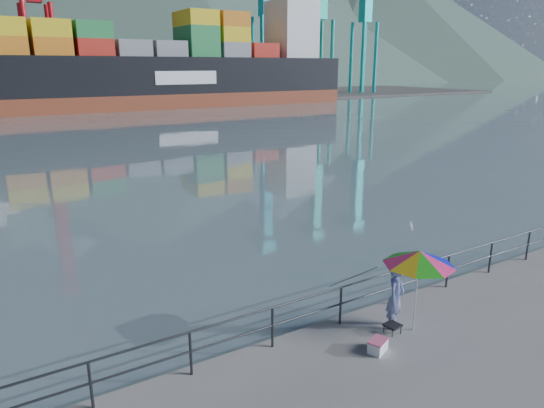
% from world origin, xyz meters
% --- Properties ---
extents(far_dock, '(200.00, 40.00, 0.40)m').
position_xyz_m(far_dock, '(10.00, 93.00, 0.00)').
color(far_dock, '#514F4C').
rests_on(far_dock, ground).
extents(guardrail, '(22.00, 0.06, 1.03)m').
position_xyz_m(guardrail, '(0.00, 1.70, 0.52)').
color(guardrail, '#2D3033').
rests_on(guardrail, ground).
extents(port_cranes, '(116.00, 28.00, 38.40)m').
position_xyz_m(port_cranes, '(31.00, 84.00, 16.00)').
color(port_cranes, red).
rests_on(port_cranes, ground).
extents(container_stacks, '(58.00, 5.40, 7.80)m').
position_xyz_m(container_stacks, '(34.05, 93.28, 3.51)').
color(container_stacks, yellow).
rests_on(container_stacks, ground).
extents(fisherman, '(0.70, 0.60, 1.63)m').
position_xyz_m(fisherman, '(2.04, 0.88, 0.82)').
color(fisherman, navy).
rests_on(fisherman, ground).
extents(beach_umbrella, '(1.90, 1.90, 2.08)m').
position_xyz_m(beach_umbrella, '(2.34, 0.52, 1.90)').
color(beach_umbrella, white).
rests_on(beach_umbrella, ground).
extents(folding_stool, '(0.40, 0.40, 0.23)m').
position_xyz_m(folding_stool, '(1.80, 0.68, 0.12)').
color(folding_stool, black).
rests_on(folding_stool, ground).
extents(cooler_bag, '(0.54, 0.46, 0.27)m').
position_xyz_m(cooler_bag, '(0.93, 0.28, 0.13)').
color(cooler_bag, white).
rests_on(cooler_bag, ground).
extents(fishing_rod, '(0.29, 1.54, 1.10)m').
position_xyz_m(fishing_rod, '(1.77, 2.18, 0.00)').
color(fishing_rod, black).
rests_on(fishing_rod, ground).
extents(container_ship, '(59.94, 9.99, 18.10)m').
position_xyz_m(container_ship, '(24.78, 71.23, 5.83)').
color(container_ship, brown).
rests_on(container_ship, ground).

